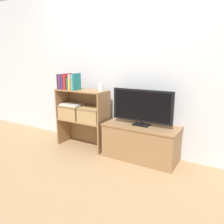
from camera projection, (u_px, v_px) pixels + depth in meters
ground_plane at (106, 157)px, 3.03m from camera, size 16.00×16.00×0.00m
wall_back at (123, 68)px, 3.14m from camera, size 10.00×0.05×2.40m
tv_stand at (141, 142)px, 2.94m from camera, size 1.00×0.45×0.47m
tv at (142, 106)px, 2.83m from camera, size 0.83×0.14×0.48m
bookshelf_lower_tier at (85, 128)px, 3.41m from camera, size 0.79×0.33×0.43m
bookshelf_upper_tier at (85, 100)px, 3.31m from camera, size 0.79×0.33×0.46m
book_charcoal at (61, 81)px, 3.32m from camera, size 0.02×0.15×0.22m
book_plum at (62, 82)px, 3.30m from camera, size 0.04×0.15×0.22m
book_navy at (64, 83)px, 3.29m from camera, size 0.03×0.14×0.19m
book_maroon at (66, 82)px, 3.27m from camera, size 0.02×0.15×0.21m
book_crimson at (68, 81)px, 3.25m from camera, size 0.04×0.16×0.24m
book_forest at (70, 84)px, 3.23m from camera, size 0.04×0.13×0.17m
book_ivory at (71, 82)px, 3.21m from camera, size 0.02×0.13×0.23m
book_mustard at (73, 84)px, 3.21m from camera, size 0.03×0.16×0.17m
book_skyblue at (75, 83)px, 3.19m from camera, size 0.03×0.13×0.20m
book_teal at (77, 82)px, 3.16m from camera, size 0.03×0.16×0.24m
baby_monitor at (101, 88)px, 3.04m from camera, size 0.05×0.03×0.13m
storage_basket_left at (72, 111)px, 3.38m from camera, size 0.35×0.30×0.21m
storage_basket_right at (92, 114)px, 3.19m from camera, size 0.35×0.30×0.21m
laptop at (72, 104)px, 3.35m from camera, size 0.33×0.23×0.02m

